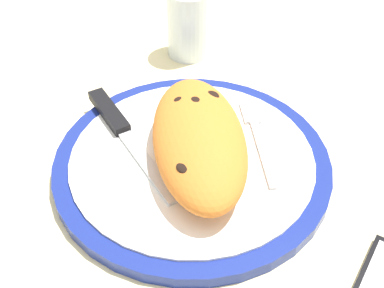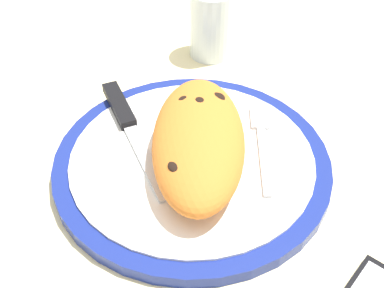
{
  "view_description": "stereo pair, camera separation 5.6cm",
  "coord_description": "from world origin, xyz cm",
  "px_view_note": "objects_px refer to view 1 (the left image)",
  "views": [
    {
      "loc": [
        -39.69,
        12.11,
        41.88
      ],
      "look_at": [
        0.0,
        0.0,
        3.89
      ],
      "focal_mm": 46.41,
      "sensor_mm": 36.0,
      "label": 1
    },
    {
      "loc": [
        -40.97,
        6.64,
        41.88
      ],
      "look_at": [
        0.0,
        0.0,
        3.89
      ],
      "focal_mm": 46.41,
      "sensor_mm": 36.0,
      "label": 2
    }
  ],
  "objects_px": {
    "calzone": "(199,139)",
    "fork": "(257,133)",
    "plate": "(192,163)",
    "knife": "(119,126)",
    "water_glass": "(189,28)"
  },
  "relations": [
    {
      "from": "calzone",
      "to": "knife",
      "type": "relative_size",
      "value": 1.07
    },
    {
      "from": "water_glass",
      "to": "fork",
      "type": "bearing_deg",
      "value": -175.66
    },
    {
      "from": "calzone",
      "to": "water_glass",
      "type": "distance_m",
      "value": 0.26
    },
    {
      "from": "calzone",
      "to": "fork",
      "type": "distance_m",
      "value": 0.09
    },
    {
      "from": "knife",
      "to": "plate",
      "type": "bearing_deg",
      "value": -136.04
    },
    {
      "from": "fork",
      "to": "water_glass",
      "type": "relative_size",
      "value": 1.49
    },
    {
      "from": "fork",
      "to": "knife",
      "type": "bearing_deg",
      "value": 69.22
    },
    {
      "from": "plate",
      "to": "knife",
      "type": "distance_m",
      "value": 0.1
    },
    {
      "from": "plate",
      "to": "calzone",
      "type": "bearing_deg",
      "value": -126.28
    },
    {
      "from": "fork",
      "to": "knife",
      "type": "distance_m",
      "value": 0.17
    },
    {
      "from": "plate",
      "to": "calzone",
      "type": "xyz_separation_m",
      "value": [
        -0.0,
        -0.01,
        0.04
      ]
    },
    {
      "from": "calzone",
      "to": "fork",
      "type": "xyz_separation_m",
      "value": [
        0.02,
        -0.08,
        -0.03
      ]
    },
    {
      "from": "knife",
      "to": "water_glass",
      "type": "bearing_deg",
      "value": -39.49
    },
    {
      "from": "plate",
      "to": "fork",
      "type": "distance_m",
      "value": 0.09
    },
    {
      "from": "calzone",
      "to": "knife",
      "type": "distance_m",
      "value": 0.11
    }
  ]
}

